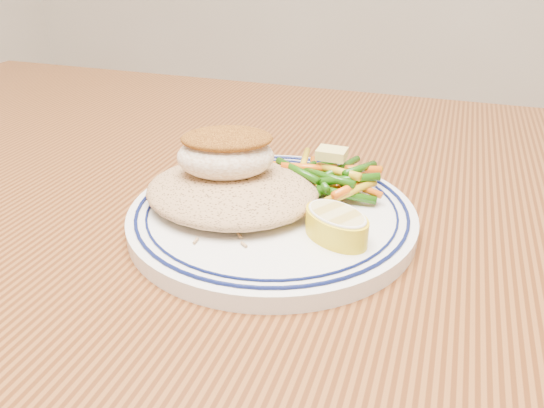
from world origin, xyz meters
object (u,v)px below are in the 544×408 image
(rice_pilaf, at_px, (232,188))
(vegetable_pile, at_px, (328,177))
(dining_table, at_px, (309,315))
(fish_fillet, at_px, (226,152))
(plate, at_px, (272,215))
(lemon_wedge, at_px, (336,224))

(rice_pilaf, relative_size, vegetable_pile, 1.41)
(rice_pilaf, xyz_separation_m, vegetable_pile, (0.07, 0.05, -0.00))
(dining_table, distance_m, fish_fillet, 0.18)
(rice_pilaf, xyz_separation_m, fish_fillet, (-0.01, 0.01, 0.03))
(dining_table, relative_size, fish_fillet, 14.80)
(plate, bearing_deg, lemon_wedge, -24.97)
(fish_fillet, bearing_deg, dining_table, -1.33)
(rice_pilaf, bearing_deg, plate, -0.45)
(plate, relative_size, vegetable_pile, 2.27)
(dining_table, bearing_deg, lemon_wedge, -51.69)
(vegetable_pile, bearing_deg, fish_fillet, -151.77)
(plate, height_order, fish_fillet, fish_fillet)
(vegetable_pile, xyz_separation_m, lemon_wedge, (0.03, -0.08, -0.00))
(plate, xyz_separation_m, fish_fillet, (-0.05, 0.01, 0.05))
(plate, relative_size, lemon_wedge, 3.35)
(rice_pilaf, height_order, lemon_wedge, rice_pilaf)
(plate, xyz_separation_m, lemon_wedge, (0.06, -0.03, 0.02))
(lemon_wedge, bearing_deg, vegetable_pile, 108.14)
(rice_pilaf, relative_size, lemon_wedge, 2.07)
(fish_fillet, xyz_separation_m, vegetable_pile, (0.08, 0.04, -0.03))
(fish_fillet, distance_m, vegetable_pile, 0.10)
(dining_table, xyz_separation_m, plate, (-0.04, -0.01, 0.11))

